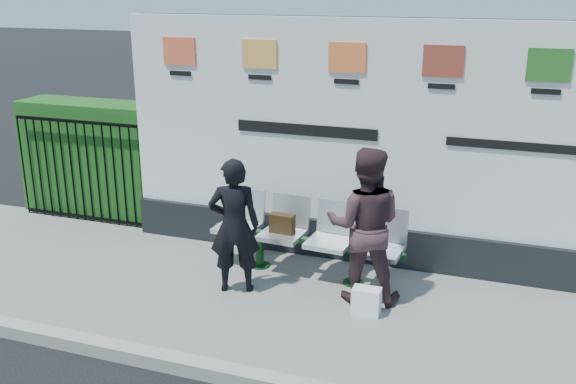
# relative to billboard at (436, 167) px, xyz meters

# --- Properties ---
(pavement) EXTENTS (14.00, 3.00, 0.12)m
(pavement) POSITION_rel_billboard_xyz_m (-0.50, -1.35, -1.36)
(pavement) COLOR slate
(pavement) RESTS_ON ground
(billboard) EXTENTS (8.00, 0.30, 3.00)m
(billboard) POSITION_rel_billboard_xyz_m (0.00, 0.00, 0.00)
(billboard) COLOR black
(billboard) RESTS_ON pavement
(hedge) EXTENTS (2.35, 0.70, 1.70)m
(hedge) POSITION_rel_billboard_xyz_m (-5.08, 0.45, -0.45)
(hedge) COLOR #1B5018
(hedge) RESTS_ON pavement
(railing) EXTENTS (2.05, 0.06, 1.54)m
(railing) POSITION_rel_billboard_xyz_m (-5.08, -0.00, -0.53)
(railing) COLOR black
(railing) RESTS_ON pavement
(bench) EXTENTS (2.36, 0.76, 0.50)m
(bench) POSITION_rel_billboard_xyz_m (-1.39, -0.70, -1.05)
(bench) COLOR silver
(bench) RESTS_ON pavement
(woman_left) EXTENTS (0.67, 0.55, 1.57)m
(woman_left) POSITION_rel_billboard_xyz_m (-2.03, -1.33, -0.51)
(woman_left) COLOR black
(woman_left) RESTS_ON pavement
(woman_right) EXTENTS (0.95, 0.80, 1.75)m
(woman_right) POSITION_rel_billboard_xyz_m (-0.60, -1.07, -0.43)
(woman_right) COLOR #3A252A
(woman_right) RESTS_ON pavement
(handbag_brown) EXTENTS (0.31, 0.15, 0.24)m
(handbag_brown) POSITION_rel_billboard_xyz_m (-1.70, -0.67, -0.68)
(handbag_brown) COLOR black
(handbag_brown) RESTS_ON bench
(carrier_bag_white) EXTENTS (0.30, 0.18, 0.30)m
(carrier_bag_white) POSITION_rel_billboard_xyz_m (-0.48, -1.41, -1.15)
(carrier_bag_white) COLOR white
(carrier_bag_white) RESTS_ON pavement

